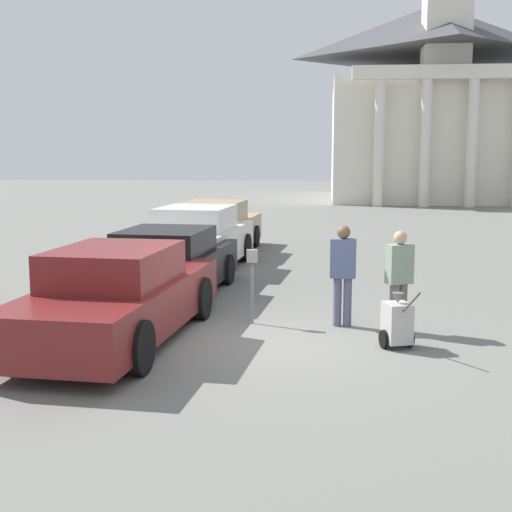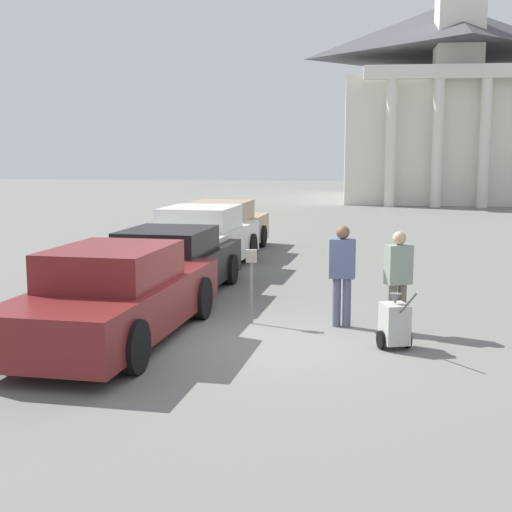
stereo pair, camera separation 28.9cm
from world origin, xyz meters
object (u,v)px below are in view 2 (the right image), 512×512
object	(u,v)px
parked_car_black	(170,264)
church	(445,99)
parked_car_white	(202,240)
parking_meter	(251,272)
person_supervisor	(398,276)
person_worker	(342,269)
parked_car_tan	(221,230)
equipment_cart	(395,323)
parked_car_maroon	(117,296)

from	to	relation	value
parked_car_black	church	bearing A→B (deg)	77.83
parked_car_black	parked_car_white	distance (m)	3.35
parked_car_white	church	bearing A→B (deg)	75.90
parking_meter	person_supervisor	size ratio (longest dim) A/B	0.77
church	person_worker	bearing A→B (deg)	-100.30
person_supervisor	church	xyz separation A→B (m)	(5.13, 33.45, 5.06)
parked_car_tan	parked_car_white	bearing A→B (deg)	-85.13
parked_car_tan	parked_car_black	bearing A→B (deg)	-85.13
parking_meter	equipment_cart	size ratio (longest dim) A/B	1.29
parked_car_black	parking_meter	size ratio (longest dim) A/B	3.84
person_supervisor	equipment_cart	size ratio (longest dim) A/B	1.67
parking_meter	church	bearing A→B (deg)	77.14
person_worker	equipment_cart	xyz separation A→B (m)	(0.79, -1.26, -0.59)
parked_car_black	equipment_cart	xyz separation A→B (m)	(4.27, -3.41, -0.27)
parked_car_maroon	equipment_cart	world-z (taller)	parked_car_maroon
equipment_cart	parked_car_white	bearing A→B (deg)	104.87
person_worker	church	bearing A→B (deg)	-94.96
parking_meter	person_worker	xyz separation A→B (m)	(1.54, -0.04, 0.08)
parked_car_white	person_worker	xyz separation A→B (m)	(3.48, -5.50, 0.24)
parked_car_maroon	church	distance (m)	36.13
parked_car_tan	equipment_cart	size ratio (longest dim) A/B	5.37
parked_car_black	parked_car_tan	distance (m)	6.10
parked_car_maroon	person_worker	bearing A→B (deg)	25.34
person_supervisor	parked_car_maroon	bearing A→B (deg)	-12.65
person_worker	parking_meter	bearing A→B (deg)	3.98
parked_car_black	person_worker	xyz separation A→B (m)	(3.48, -2.15, 0.33)
parked_car_maroon	person_worker	distance (m)	3.72
parked_car_tan	person_supervisor	size ratio (longest dim) A/B	3.22
church	parked_car_black	bearing A→B (deg)	-107.04
parked_car_black	parked_car_white	xyz separation A→B (m)	(-0.00, 3.35, 0.08)
parking_meter	parked_car_black	bearing A→B (deg)	132.54
parked_car_tan	church	world-z (taller)	church
parked_car_black	person_supervisor	size ratio (longest dim) A/B	2.95
parked_car_white	parked_car_tan	xyz separation A→B (m)	(-0.00, 2.75, -0.04)
parking_meter	parked_car_maroon	bearing A→B (deg)	-145.46
parked_car_white	person_worker	size ratio (longest dim) A/B	2.90
parked_car_maroon	parked_car_tan	size ratio (longest dim) A/B	0.99
parked_car_maroon	parked_car_white	distance (m)	6.79
parked_car_black	equipment_cart	size ratio (longest dim) A/B	4.93
parked_car_maroon	person_supervisor	world-z (taller)	person_supervisor
parked_car_maroon	person_supervisor	size ratio (longest dim) A/B	3.19
parked_car_black	person_worker	bearing A→B (deg)	-26.86
person_worker	equipment_cart	world-z (taller)	person_worker
parked_car_white	church	xyz separation A→B (m)	(9.50, 27.66, 5.26)
person_worker	church	distance (m)	34.07
parking_meter	parked_car_tan	bearing A→B (deg)	103.29
person_worker	parked_car_white	bearing A→B (deg)	-52.34
church	parked_car_white	bearing A→B (deg)	-108.96
parking_meter	person_worker	size ratio (longest dim) A/B	0.75
equipment_cart	church	distance (m)	35.26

